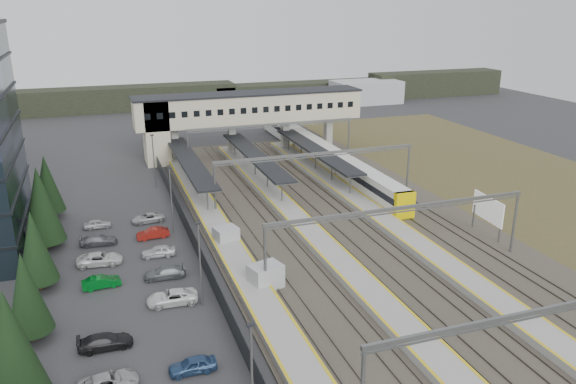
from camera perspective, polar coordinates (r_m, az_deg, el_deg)
name	(u,v)px	position (r m, az deg, el deg)	size (l,w,h in m)	color
ground	(262,257)	(60.97, -2.69, -6.62)	(220.00, 220.00, 0.00)	#2B2B2D
conifer_row	(31,260)	(53.88, -24.68, -6.31)	(4.42, 49.82, 9.50)	black
car_park	(140,304)	(52.49, -14.77, -10.97)	(10.78, 44.74, 1.29)	#9B9A9D
lampposts	(183,225)	(58.85, -10.60, -3.29)	(0.50, 53.25, 8.07)	slate
fence	(193,239)	(63.75, -9.62, -4.72)	(0.08, 90.00, 2.00)	#26282B
relay_cabin_near	(266,277)	(54.04, -2.28, -8.63)	(3.50, 2.94, 2.51)	#A3A5A8
relay_cabin_far	(226,237)	(63.35, -6.30, -4.58)	(2.89, 2.58, 2.28)	#A3A5A8
rail_corridor	(324,227)	(68.05, 3.67, -3.59)	(34.00, 90.00, 0.92)	#352F2A
canopies	(255,155)	(85.91, -3.39, 3.73)	(23.10, 30.00, 3.28)	black
footbridge	(235,112)	(99.37, -5.44, 8.10)	(40.40, 6.40, 11.20)	beige
gantries	(353,185)	(65.43, 6.60, 0.72)	(28.40, 62.28, 7.17)	slate
train	(320,153)	(95.32, 3.32, 4.00)	(2.71, 56.54, 3.41)	silver
billboard	(488,210)	(69.03, 19.64, -1.74)	(0.55, 5.75, 4.85)	slate
scrub_east	(558,197)	(87.62, 25.73, -0.50)	(34.00, 120.00, 0.06)	#483F28
treeline_far	(248,94)	(152.18, -4.04, 9.91)	(170.00, 19.00, 7.00)	black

